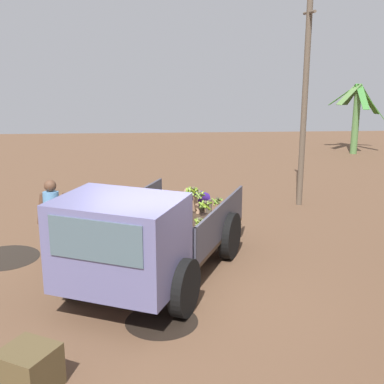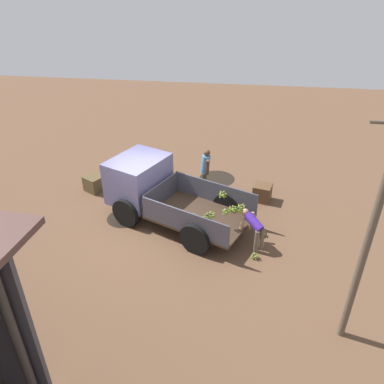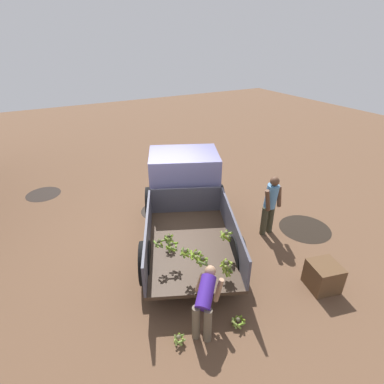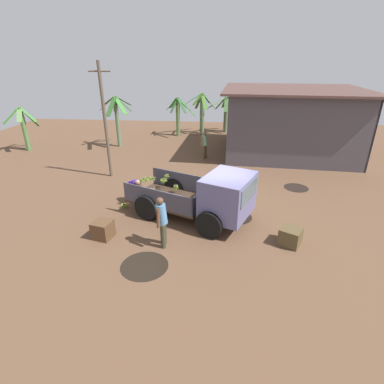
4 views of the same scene
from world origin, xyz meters
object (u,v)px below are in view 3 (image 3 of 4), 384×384
banana_bunch_on_ground_1 (238,321)px  person_foreground_visitor (270,203)px  banana_bunch_on_ground_0 (179,339)px  wooden_crate_0 (323,276)px  person_worker_loading (205,300)px  wooden_crate_1 (184,173)px  cargo_truck (185,190)px

banana_bunch_on_ground_1 → person_foreground_visitor: bearing=-50.0°
banana_bunch_on_ground_0 → wooden_crate_0: wooden_crate_0 is taller
person_worker_loading → wooden_crate_1: bearing=19.7°
person_foreground_visitor → wooden_crate_1: (4.07, 0.46, -0.66)m
banana_bunch_on_ground_0 → wooden_crate_1: 6.65m
cargo_truck → wooden_crate_1: (2.49, -1.21, -0.73)m
cargo_truck → wooden_crate_0: (-3.64, -1.40, -0.72)m
cargo_truck → person_foreground_visitor: (-1.57, -1.67, -0.07)m
wooden_crate_0 → wooden_crate_1: size_ratio=0.94×
wooden_crate_0 → person_worker_loading: bearing=83.4°
wooden_crate_0 → wooden_crate_1: bearing=1.8°
banana_bunch_on_ground_0 → wooden_crate_1: (5.90, -3.07, 0.18)m
person_worker_loading → banana_bunch_on_ground_0: (-0.07, 0.56, -0.58)m
person_foreground_visitor → banana_bunch_on_ground_0: (-1.83, 3.53, -0.83)m
cargo_truck → person_worker_loading: (-3.33, 1.30, -0.32)m
person_worker_loading → banana_bunch_on_ground_0: 0.81m
wooden_crate_0 → banana_bunch_on_ground_0: bearing=85.8°
person_foreground_visitor → person_worker_loading: (-1.76, 2.97, -0.25)m
person_foreground_visitor → banana_bunch_on_ground_1: person_foreground_visitor is taller
person_worker_loading → banana_bunch_on_ground_1: (-0.27, -0.56, -0.57)m
wooden_crate_0 → wooden_crate_1: 6.14m
person_worker_loading → cargo_truck: bearing=21.7°
cargo_truck → person_worker_loading: size_ratio=4.41×
banana_bunch_on_ground_1 → wooden_crate_1: bearing=-17.8°
person_worker_loading → banana_bunch_on_ground_0: size_ratio=4.97×
cargo_truck → wooden_crate_0: cargo_truck is taller
cargo_truck → person_worker_loading: cargo_truck is taller
cargo_truck → wooden_crate_1: 2.87m
person_worker_loading → wooden_crate_0: 2.75m
banana_bunch_on_ground_0 → person_worker_loading: bearing=-82.5°
person_foreground_visitor → wooden_crate_0: (-2.07, 0.27, -0.65)m
person_worker_loading → wooden_crate_1: size_ratio=1.78×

